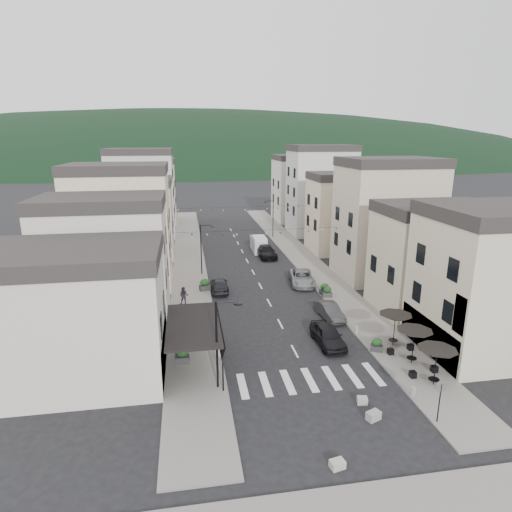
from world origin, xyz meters
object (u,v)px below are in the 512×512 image
(parked_car_e, at_px, (220,285))
(pedestrian_b, at_px, (184,296))
(parked_car_a, at_px, (328,335))
(parked_car_d, at_px, (266,251))
(parked_car_c, at_px, (302,278))
(parked_car_b, at_px, (330,311))
(delivery_van, at_px, (259,244))
(pedestrian_a, at_px, (183,334))

(parked_car_e, distance_m, pedestrian_b, 4.98)
(parked_car_a, distance_m, parked_car_d, 25.68)
(parked_car_a, distance_m, parked_car_e, 15.16)
(parked_car_c, bearing_deg, parked_car_a, -89.40)
(parked_car_a, xyz_separation_m, parked_car_c, (1.80, 14.12, -0.03))
(parked_car_c, height_order, parked_car_d, parked_car_d)
(parked_car_e, bearing_deg, parked_car_a, 119.33)
(parked_car_b, bearing_deg, pedestrian_b, 152.63)
(parked_car_a, bearing_deg, delivery_van, 89.24)
(parked_car_b, relative_size, pedestrian_b, 2.31)
(parked_car_b, bearing_deg, delivery_van, 89.85)
(parked_car_e, height_order, pedestrian_b, pedestrian_b)
(parked_car_b, relative_size, delivery_van, 0.88)
(parked_car_b, distance_m, pedestrian_a, 13.29)
(pedestrian_b, bearing_deg, parked_car_a, -34.08)
(parked_car_b, distance_m, pedestrian_b, 13.77)
(parked_car_a, distance_m, parked_car_b, 5.14)
(parked_car_c, distance_m, parked_car_e, 9.14)
(pedestrian_a, relative_size, pedestrian_b, 1.09)
(parked_car_d, bearing_deg, parked_car_a, -92.18)
(parked_car_b, xyz_separation_m, parked_car_c, (0.00, 9.31, 0.08))
(parked_car_c, height_order, parked_car_e, parked_car_c)
(pedestrian_a, bearing_deg, parked_car_b, -8.95)
(parked_car_e, height_order, pedestrian_a, pedestrian_a)
(parked_car_c, distance_m, parked_car_d, 11.70)
(delivery_van, bearing_deg, pedestrian_a, -110.78)
(parked_car_b, height_order, parked_car_e, parked_car_e)
(parked_car_e, relative_size, pedestrian_a, 2.25)
(parked_car_e, bearing_deg, parked_car_d, -119.99)
(parked_car_a, distance_m, pedestrian_b, 14.80)
(parked_car_a, distance_m, pedestrian_a, 11.15)
(parked_car_a, distance_m, delivery_van, 28.90)
(parked_car_a, height_order, pedestrian_a, pedestrian_a)
(parked_car_d, distance_m, delivery_van, 3.26)
(parked_car_d, bearing_deg, parked_car_c, -83.33)
(delivery_van, xyz_separation_m, pedestrian_b, (-10.50, -18.96, -0.08))
(parked_car_b, height_order, pedestrian_b, pedestrian_b)
(parked_car_d, bearing_deg, parked_car_e, -122.69)
(parked_car_a, xyz_separation_m, parked_car_d, (0.00, 25.68, 0.00))
(parked_car_a, relative_size, parked_car_e, 1.05)
(pedestrian_b, bearing_deg, parked_car_c, 26.22)
(parked_car_c, xyz_separation_m, parked_car_d, (-1.80, 11.56, 0.03))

